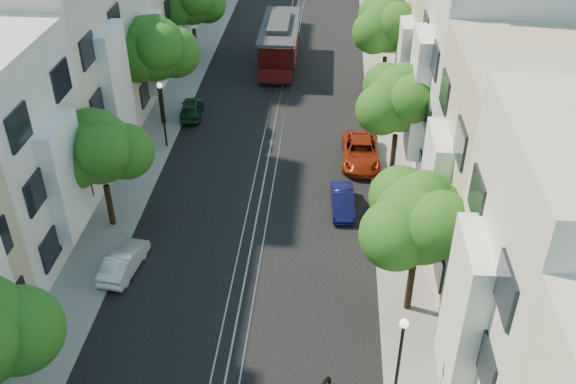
% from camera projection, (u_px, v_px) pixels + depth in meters
% --- Properties ---
extents(ground, '(200.00, 200.00, 0.00)m').
position_uv_depth(ground, '(278.00, 107.00, 43.76)').
color(ground, black).
rests_on(ground, ground).
extents(sidewalk_east, '(2.50, 80.00, 0.12)m').
position_uv_depth(sidewalk_east, '(385.00, 110.00, 43.28)').
color(sidewalk_east, gray).
rests_on(sidewalk_east, ground).
extents(sidewalk_west, '(2.50, 80.00, 0.12)m').
position_uv_depth(sidewalk_west, '(173.00, 103.00, 44.17)').
color(sidewalk_west, gray).
rests_on(sidewalk_west, ground).
extents(rail_left, '(0.06, 80.00, 0.02)m').
position_uv_depth(rail_left, '(270.00, 107.00, 43.79)').
color(rail_left, gray).
rests_on(rail_left, ground).
extents(rail_slot, '(0.06, 80.00, 0.02)m').
position_uv_depth(rail_slot, '(278.00, 107.00, 43.75)').
color(rail_slot, gray).
rests_on(rail_slot, ground).
extents(rail_right, '(0.06, 80.00, 0.02)m').
position_uv_depth(rail_right, '(286.00, 107.00, 43.72)').
color(rail_right, gray).
rests_on(rail_right, ground).
extents(lane_line, '(0.08, 80.00, 0.01)m').
position_uv_depth(lane_line, '(278.00, 107.00, 43.76)').
color(lane_line, tan).
rests_on(lane_line, ground).
extents(townhouses_east, '(7.75, 72.00, 12.00)m').
position_uv_depth(townhouses_east, '(466.00, 39.00, 40.08)').
color(townhouses_east, beige).
rests_on(townhouses_east, ground).
extents(townhouses_west, '(7.75, 72.00, 11.76)m').
position_uv_depth(townhouses_west, '(95.00, 31.00, 41.59)').
color(townhouses_west, silver).
rests_on(townhouses_west, ground).
extents(tree_e_b, '(4.93, 4.08, 6.68)m').
position_uv_depth(tree_e_b, '(421.00, 221.00, 24.91)').
color(tree_e_b, black).
rests_on(tree_e_b, ground).
extents(tree_e_c, '(4.84, 3.99, 6.52)m').
position_uv_depth(tree_e_c, '(400.00, 101.00, 34.11)').
color(tree_e_c, black).
rests_on(tree_e_c, ground).
extents(tree_e_d, '(5.01, 4.16, 6.85)m').
position_uv_depth(tree_e_d, '(389.00, 26.00, 43.08)').
color(tree_e_d, black).
rests_on(tree_e_d, ground).
extents(tree_w_b, '(4.72, 3.87, 6.27)m').
position_uv_depth(tree_w_b, '(100.00, 150.00, 30.12)').
color(tree_w_b, black).
rests_on(tree_w_b, ground).
extents(tree_w_c, '(5.13, 4.28, 7.09)m').
position_uv_depth(tree_w_c, '(156.00, 50.00, 38.87)').
color(tree_w_c, black).
rests_on(tree_w_c, ground).
extents(tree_w_d, '(4.84, 3.99, 6.52)m').
position_uv_depth(tree_w_d, '(192.00, 2.00, 48.25)').
color(tree_w_d, black).
rests_on(tree_w_d, ground).
extents(lamp_east, '(0.32, 0.32, 4.16)m').
position_uv_depth(lamp_east, '(400.00, 350.00, 21.90)').
color(lamp_east, black).
rests_on(lamp_east, ground).
extents(lamp_west, '(0.32, 0.32, 4.16)m').
position_uv_depth(lamp_west, '(162.00, 105.00, 37.59)').
color(lamp_west, black).
rests_on(lamp_west, ground).
extents(cable_car, '(2.73, 8.63, 3.31)m').
position_uv_depth(cable_car, '(280.00, 41.00, 48.74)').
color(cable_car, black).
rests_on(cable_car, ground).
extents(parked_car_e_mid, '(1.37, 3.36, 1.08)m').
position_uv_depth(parked_car_e_mid, '(343.00, 201.00, 33.43)').
color(parked_car_e_mid, '#0B0B3A').
rests_on(parked_car_e_mid, ground).
extents(parked_car_e_far, '(2.19, 4.67, 1.29)m').
position_uv_depth(parked_car_e_far, '(361.00, 152.00, 37.45)').
color(parked_car_e_far, maroon).
rests_on(parked_car_e_far, ground).
extents(parked_car_w_mid, '(1.63, 3.54, 1.12)m').
position_uv_depth(parked_car_w_mid, '(124.00, 261.00, 29.36)').
color(parked_car_w_mid, silver).
rests_on(parked_car_w_mid, ground).
extents(parked_car_w_far, '(1.74, 3.55, 1.17)m').
position_uv_depth(parked_car_w_far, '(191.00, 108.00, 42.34)').
color(parked_car_w_far, '#14331E').
rests_on(parked_car_w_far, ground).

